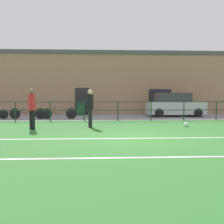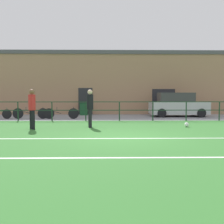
{
  "view_description": "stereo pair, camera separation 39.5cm",
  "coord_description": "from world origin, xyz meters",
  "views": [
    {
      "loc": [
        -1.12,
        -9.15,
        1.49
      ],
      "look_at": [
        -0.49,
        3.13,
        0.71
      ],
      "focal_mm": 41.0,
      "sensor_mm": 36.0,
      "label": 1
    },
    {
      "loc": [
        -0.72,
        -9.16,
        1.49
      ],
      "look_at": [
        -0.49,
        3.13,
        0.71
      ],
      "focal_mm": 41.0,
      "sensor_mm": 36.0,
      "label": 2
    }
  ],
  "objects": [
    {
      "name": "field_line_touchline",
      "position": [
        0.0,
        -0.32,
        0.0
      ],
      "size": [
        36.0,
        0.11,
        0.0
      ],
      "primitive_type": "cube",
      "color": "white",
      "rests_on": "ground"
    },
    {
      "name": "trash_bin_0",
      "position": [
        -2.51,
        10.26,
        0.5
      ],
      "size": [
        0.59,
        0.5,
        0.94
      ],
      "color": "#194C28",
      "rests_on": "pavement_strip"
    },
    {
      "name": "parked_car_red",
      "position": [
        4.28,
        8.88,
        0.81
      ],
      "size": [
        3.98,
        1.84,
        1.69
      ],
      "color": "#B7B7BC",
      "rests_on": "pavement_strip"
    },
    {
      "name": "player_striker",
      "position": [
        -4.07,
        2.25,
        1.01
      ],
      "size": [
        0.32,
        0.43,
        1.78
      ],
      "rotation": [
        0.0,
        0.0,
        5.28
      ],
      "color": "black",
      "rests_on": "ground"
    },
    {
      "name": "field_line_hash",
      "position": [
        0.0,
        -3.11,
        0.0
      ],
      "size": [
        36.0,
        0.11,
        0.0
      ],
      "primitive_type": "cube",
      "color": "white",
      "rests_on": "ground"
    },
    {
      "name": "bicycle_parked_2",
      "position": [
        -3.66,
        7.13,
        0.37
      ],
      "size": [
        2.23,
        0.04,
        0.77
      ],
      "color": "black",
      "rests_on": "pavement_strip"
    },
    {
      "name": "player_goalkeeper",
      "position": [
        -1.54,
        2.87,
        1.01
      ],
      "size": [
        0.31,
        0.49,
        1.78
      ],
      "rotation": [
        0.0,
        0.0,
        4.83
      ],
      "color": "black",
      "rests_on": "ground"
    },
    {
      "name": "pavement_strip",
      "position": [
        0.0,
        8.5,
        0.01
      ],
      "size": [
        48.0,
        5.0,
        0.02
      ],
      "primitive_type": "cube",
      "color": "gray",
      "rests_on": "ground"
    },
    {
      "name": "soccer_ball_match",
      "position": [
        3.07,
        2.89,
        0.11
      ],
      "size": [
        0.22,
        0.22,
        0.22
      ],
      "primitive_type": "sphere",
      "color": "white",
      "rests_on": "ground"
    },
    {
      "name": "clubhouse_facade",
      "position": [
        0.0,
        12.2,
        2.53
      ],
      "size": [
        28.0,
        2.56,
        5.05
      ],
      "color": "#A37A5B",
      "rests_on": "ground"
    },
    {
      "name": "perimeter_fence",
      "position": [
        0.0,
        6.0,
        0.75
      ],
      "size": [
        36.07,
        0.07,
        1.15
      ],
      "color": "#193823",
      "rests_on": "ground"
    },
    {
      "name": "bicycle_parked_4",
      "position": [
        -5.63,
        7.2,
        0.37
      ],
      "size": [
        2.27,
        0.04,
        0.77
      ],
      "color": "black",
      "rests_on": "pavement_strip"
    },
    {
      "name": "ground",
      "position": [
        0.0,
        0.0,
        -0.02
      ],
      "size": [
        60.0,
        44.0,
        0.04
      ],
      "primitive_type": "cube",
      "color": "#33702D"
    }
  ]
}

